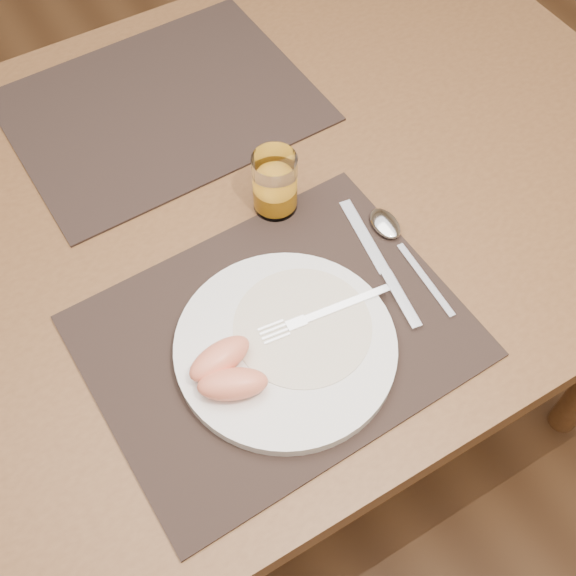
# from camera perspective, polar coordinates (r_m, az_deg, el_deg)

# --- Properties ---
(ground) EXTENTS (5.00, 5.00, 0.00)m
(ground) POSITION_cam_1_polar(r_m,az_deg,el_deg) (1.66, -3.57, -10.32)
(ground) COLOR brown
(ground) RESTS_ON ground
(table) EXTENTS (1.40, 0.90, 0.75)m
(table) POSITION_cam_1_polar(r_m,az_deg,el_deg) (1.08, -5.42, 3.47)
(table) COLOR brown
(table) RESTS_ON ground
(placemat_near) EXTENTS (0.46, 0.36, 0.00)m
(placemat_near) POSITION_cam_1_polar(r_m,az_deg,el_deg) (0.89, -0.96, -3.80)
(placemat_near) COLOR #2D211C
(placemat_near) RESTS_ON table
(placemat_far) EXTENTS (0.46, 0.36, 0.00)m
(placemat_far) POSITION_cam_1_polar(r_m,az_deg,el_deg) (1.16, -9.96, 13.91)
(placemat_far) COLOR #2D211C
(placemat_far) RESTS_ON table
(plate) EXTENTS (0.27, 0.27, 0.02)m
(plate) POSITION_cam_1_polar(r_m,az_deg,el_deg) (0.88, -0.20, -4.67)
(plate) COLOR white
(plate) RESTS_ON placemat_near
(plate_dressing) EXTENTS (0.17, 0.17, 0.00)m
(plate_dressing) POSITION_cam_1_polar(r_m,az_deg,el_deg) (0.88, 1.15, -3.03)
(plate_dressing) COLOR white
(plate_dressing) RESTS_ON plate
(fork) EXTENTS (0.18, 0.04, 0.00)m
(fork) POSITION_cam_1_polar(r_m,az_deg,el_deg) (0.89, 2.09, -2.26)
(fork) COLOR silver
(fork) RESTS_ON plate
(knife) EXTENTS (0.05, 0.22, 0.01)m
(knife) POSITION_cam_1_polar(r_m,az_deg,el_deg) (0.95, 7.68, 1.23)
(knife) COLOR silver
(knife) RESTS_ON placemat_near
(spoon) EXTENTS (0.04, 0.19, 0.01)m
(spoon) POSITION_cam_1_polar(r_m,az_deg,el_deg) (0.98, 8.14, 4.44)
(spoon) COLOR silver
(spoon) RESTS_ON placemat_near
(juice_glass) EXTENTS (0.06, 0.06, 0.09)m
(juice_glass) POSITION_cam_1_polar(r_m,az_deg,el_deg) (0.98, -1.04, 8.11)
(juice_glass) COLOR white
(juice_glass) RESTS_ON placemat_near
(grapefruit_wedges) EXTENTS (0.09, 0.10, 0.03)m
(grapefruit_wedges) POSITION_cam_1_polar(r_m,az_deg,el_deg) (0.84, -4.91, -6.56)
(grapefruit_wedges) COLOR #F78A64
(grapefruit_wedges) RESTS_ON plate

